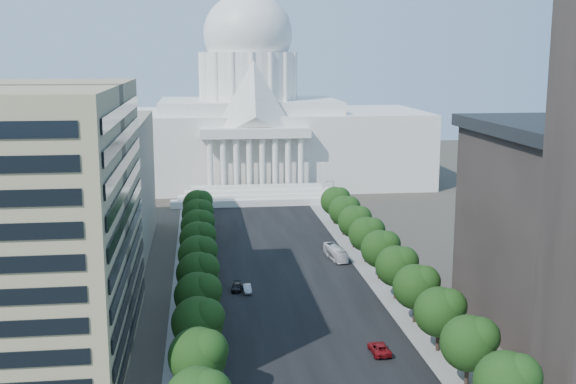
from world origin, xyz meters
name	(u,v)px	position (x,y,z in m)	size (l,w,h in m)	color
road_asphalt	(280,257)	(0.00, 90.00, 0.00)	(30.00, 260.00, 0.01)	black
sidewalk_left	(194,260)	(-19.00, 90.00, 0.00)	(8.00, 260.00, 0.02)	gray
sidewalk_right	(364,254)	(19.00, 90.00, 0.00)	(8.00, 260.00, 0.02)	gray
capitol	(249,126)	(0.00, 184.89, 20.01)	(120.00, 56.00, 73.00)	white
office_block_left_far	(61,187)	(-48.00, 100.00, 15.00)	(38.00, 52.00, 30.00)	gray
tree_l_b	(200,355)	(-17.66, 23.81, 6.45)	(7.79, 7.60, 9.97)	#33261C
tree_l_c	(200,321)	(-17.66, 35.81, 6.45)	(7.79, 7.60, 9.97)	#33261C
tree_l_d	(200,294)	(-17.66, 47.81, 6.45)	(7.79, 7.60, 9.97)	#33261C
tree_l_e	(199,272)	(-17.66, 59.81, 6.45)	(7.79, 7.60, 9.97)	#33261C
tree_l_f	(199,254)	(-17.66, 71.81, 6.45)	(7.79, 7.60, 9.97)	#33261C
tree_l_g	(199,238)	(-17.66, 83.81, 6.45)	(7.79, 7.60, 9.97)	#33261C
tree_l_h	(199,225)	(-17.66, 95.81, 6.45)	(7.79, 7.60, 9.97)	#33261C
tree_l_i	(199,214)	(-17.66, 107.81, 6.45)	(7.79, 7.60, 9.97)	#33261C
tree_l_j	(199,203)	(-17.66, 119.81, 6.45)	(7.79, 7.60, 9.97)	#33261C
tree_r_a	(509,381)	(18.34, 11.81, 6.45)	(7.79, 7.60, 9.97)	#33261C
tree_r_b	(471,342)	(18.34, 23.81, 6.45)	(7.79, 7.60, 9.97)	#33261C
tree_r_c	(442,310)	(18.34, 35.81, 6.45)	(7.79, 7.60, 9.97)	#33261C
tree_r_d	(418,285)	(18.34, 47.81, 6.45)	(7.79, 7.60, 9.97)	#33261C
tree_r_e	(398,265)	(18.34, 59.81, 6.45)	(7.79, 7.60, 9.97)	#33261C
tree_r_f	(382,248)	(18.34, 71.81, 6.45)	(7.79, 7.60, 9.97)	#33261C
tree_r_g	(368,233)	(18.34, 83.81, 6.45)	(7.79, 7.60, 9.97)	#33261C
tree_r_h	(356,221)	(18.34, 95.81, 6.45)	(7.79, 7.60, 9.97)	#33261C
tree_r_i	(345,210)	(18.34, 107.81, 6.45)	(7.79, 7.60, 9.97)	#33261C
tree_r_j	(336,200)	(18.34, 119.81, 6.45)	(7.79, 7.60, 9.97)	#33261C
streetlight_b	(453,316)	(19.90, 35.00, 5.82)	(2.61, 0.44, 9.00)	gray
streetlight_c	(406,268)	(19.90, 60.00, 5.82)	(2.61, 0.44, 9.00)	gray
streetlight_d	(373,234)	(19.90, 85.00, 5.82)	(2.61, 0.44, 9.00)	gray
streetlight_e	(350,210)	(19.90, 110.00, 5.82)	(2.61, 0.44, 9.00)	gray
streetlight_f	(332,192)	(19.90, 135.00, 5.82)	(2.61, 0.44, 9.00)	gray
car_silver	(247,289)	(-8.85, 66.80, 0.70)	(1.49, 4.26, 1.40)	#979A9E
car_red	(379,348)	(8.97, 36.03, 0.79)	(2.61, 5.66, 1.57)	maroon
car_dark_b	(237,287)	(-10.75, 68.01, 0.65)	(1.83, 4.51, 1.31)	black
city_bus	(335,253)	(11.94, 86.95, 1.44)	(2.42, 10.35, 2.88)	silver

